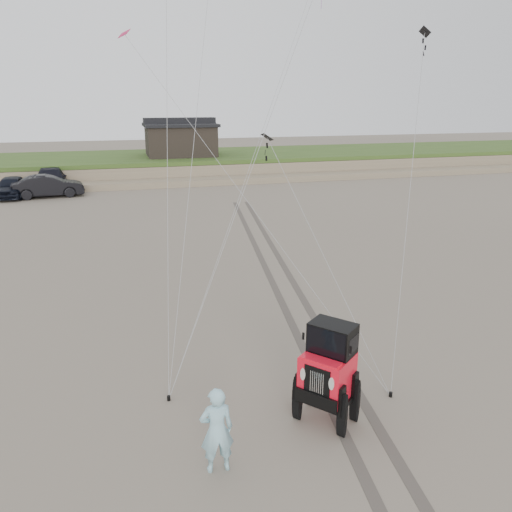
{
  "coord_description": "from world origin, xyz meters",
  "views": [
    {
      "loc": [
        -3.87,
        -9.44,
        6.68
      ],
      "look_at": [
        -0.38,
        3.0,
        2.6
      ],
      "focal_mm": 35.0,
      "sensor_mm": 36.0,
      "label": 1
    }
  ],
  "objects_px": {
    "truck_a": "(11,187)",
    "truck_c": "(51,179)",
    "man": "(217,430)",
    "jeep": "(327,384)",
    "cabin": "(180,139)",
    "truck_b": "(48,186)"
  },
  "relations": [
    {
      "from": "cabin",
      "to": "truck_c",
      "type": "height_order",
      "value": "cabin"
    },
    {
      "from": "truck_c",
      "to": "man",
      "type": "relative_size",
      "value": 3.28
    },
    {
      "from": "truck_c",
      "to": "man",
      "type": "bearing_deg",
      "value": -82.7
    },
    {
      "from": "truck_b",
      "to": "jeep",
      "type": "height_order",
      "value": "jeep"
    },
    {
      "from": "truck_a",
      "to": "truck_b",
      "type": "xyz_separation_m",
      "value": [
        2.52,
        -0.63,
        0.04
      ]
    },
    {
      "from": "cabin",
      "to": "man",
      "type": "xyz_separation_m",
      "value": [
        -4.47,
        -38.77,
        -2.37
      ]
    },
    {
      "from": "jeep",
      "to": "truck_c",
      "type": "bearing_deg",
      "value": 155.16
    },
    {
      "from": "cabin",
      "to": "man",
      "type": "relative_size",
      "value": 3.68
    },
    {
      "from": "jeep",
      "to": "man",
      "type": "height_order",
      "value": "jeep"
    },
    {
      "from": "truck_a",
      "to": "truck_c",
      "type": "relative_size",
      "value": 0.76
    },
    {
      "from": "truck_a",
      "to": "jeep",
      "type": "relative_size",
      "value": 0.91
    },
    {
      "from": "cabin",
      "to": "truck_c",
      "type": "xyz_separation_m",
      "value": [
        -10.7,
        -5.66,
        -2.41
      ]
    },
    {
      "from": "truck_a",
      "to": "cabin",
      "type": "bearing_deg",
      "value": 32.21
    },
    {
      "from": "truck_b",
      "to": "jeep",
      "type": "xyz_separation_m",
      "value": [
        8.65,
        -29.27,
        0.11
      ]
    },
    {
      "from": "cabin",
      "to": "truck_a",
      "type": "relative_size",
      "value": 1.47
    },
    {
      "from": "cabin",
      "to": "man",
      "type": "bearing_deg",
      "value": -96.58
    },
    {
      "from": "truck_a",
      "to": "jeep",
      "type": "distance_m",
      "value": 31.92
    },
    {
      "from": "jeep",
      "to": "cabin",
      "type": "bearing_deg",
      "value": 137.04
    },
    {
      "from": "truck_a",
      "to": "man",
      "type": "height_order",
      "value": "man"
    },
    {
      "from": "truck_c",
      "to": "jeep",
      "type": "distance_m",
      "value": 33.43
    },
    {
      "from": "truck_b",
      "to": "man",
      "type": "xyz_separation_m",
      "value": [
        6.1,
        -30.13,
        0.09
      ]
    },
    {
      "from": "truck_c",
      "to": "man",
      "type": "height_order",
      "value": "man"
    }
  ]
}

